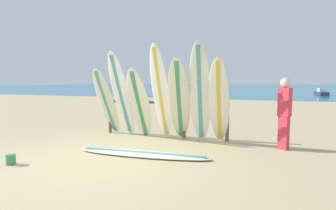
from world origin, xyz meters
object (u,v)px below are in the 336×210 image
Objects in this scene: surfboard_rack at (164,111)px; surfboard_leaning_far_right at (219,101)px; surfboard_leaning_center_right at (179,100)px; sand_bucket at (11,160)px; beachgoer_standing at (284,110)px; surfboard_leaning_left at (121,95)px; surfboard_leaning_center_left at (139,104)px; surfboard_leaning_far_left at (106,102)px; surfboard_lying_on_sand at (143,154)px; surfboard_leaning_center at (161,92)px; small_boat_offshore at (321,93)px; surfboard_leaning_right at (200,93)px.

surfboard_leaning_far_right reaches higher than surfboard_rack.
sand_bucket is (-2.28, -2.92, -0.94)m from surfboard_leaning_center_right.
surfboard_leaning_center_right is 1.31× the size of beachgoer_standing.
surfboard_leaning_left reaches higher than surfboard_leaning_center_left.
surfboard_lying_on_sand is at bearing -41.24° from surfboard_leaning_far_left.
surfboard_leaning_center is 0.54m from surfboard_leaning_center_right.
sand_bucket is at bearing -108.19° from small_boat_offshore.
sand_bucket is at bearing -92.33° from surfboard_leaning_far_left.
surfboard_lying_on_sand is at bearing -105.15° from small_boat_offshore.
surfboard_leaning_far_right is at bearing 51.58° from surfboard_lying_on_sand.
surfboard_leaning_far_right is at bearing -0.05° from surfboard_leaning_left.
surfboard_leaning_center_left reaches higher than small_boat_offshore.
surfboard_lying_on_sand is (-0.80, -1.54, -1.19)m from surfboard_leaning_right.
surfboard_lying_on_sand is at bearing -100.08° from surfboard_leaning_center_right.
surfboard_rack is at bearing 10.78° from surfboard_leaning_far_left.
surfboard_leaning_left is at bearing 178.91° from surfboard_leaning_right.
surfboard_leaning_left is at bearing 173.39° from surfboard_leaning_center_left.
surfboard_leaning_center is at bearing -2.31° from surfboard_leaning_far_left.
surfboard_leaning_left is 1.14m from surfboard_leaning_center.
surfboard_leaning_center_left reaches higher than sand_bucket.
surfboard_leaning_far_right is at bearing -13.54° from surfboard_rack.
surfboard_leaning_right reaches higher than surfboard_leaning_far_left.
surfboard_rack is at bearing 143.56° from surfboard_leaning_center_right.
surfboard_leaning_right reaches higher than surfboard_rack.
surfboard_leaning_left is 0.94× the size of surfboard_leaning_center.
surfboard_leaning_left is at bearing 179.95° from surfboard_leaning_far_right.
beachgoer_standing is at bearing -2.12° from surfboard_leaning_far_right.
sand_bucket is at bearing -127.95° from surfboard_leaning_center_right.
surfboard_leaning_left is 12.34× the size of sand_bucket.
surfboard_rack is 1.23× the size of surfboard_lying_on_sand.
surfboard_rack is at bearing 166.46° from surfboard_leaning_far_right.
beachgoer_standing is (1.90, -0.01, -0.35)m from surfboard_leaning_right.
surfboard_leaning_far_right reaches higher than surfboard_leaning_center_left.
surfboard_leaning_center_right is at bearing -105.46° from small_boat_offshore.
sand_bucket is (-0.12, -3.02, -0.84)m from surfboard_leaning_far_left.
surfboard_leaning_right reaches higher than small_boat_offshore.
surfboard_lying_on_sand is (0.81, -1.52, -0.89)m from surfboard_leaning_center_left.
surfboard_leaning_right is 1.19× the size of surfboard_leaning_far_right.
surfboard_leaning_far_left is at bearing 173.22° from surfboard_leaning_left.
surfboard_leaning_center_right is at bearing -3.79° from surfboard_leaning_center.
surfboard_leaning_far_right is 26.02m from small_boat_offshore.
beachgoer_standing is 25.78m from small_boat_offshore.
surfboard_rack is 0.72m from surfboard_leaning_center_left.
sand_bucket is at bearing -120.92° from surfboard_leaning_center.
small_boat_offshore is (7.01, 25.34, -0.78)m from surfboard_leaning_center_right.
surfboard_leaning_far_left is 2.16m from surfboard_leaning_center_right.
surfboard_leaning_far_left reaches higher than surfboard_lying_on_sand.
surfboard_leaning_center is at bearing 98.38° from surfboard_lying_on_sand.
surfboard_lying_on_sand is at bearing -128.42° from surfboard_leaning_far_right.
surfboard_leaning_left is at bearing 77.88° from sand_bucket.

